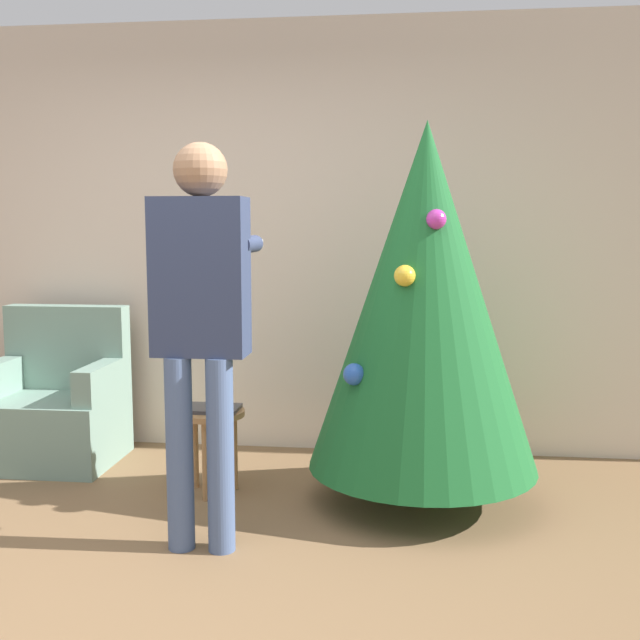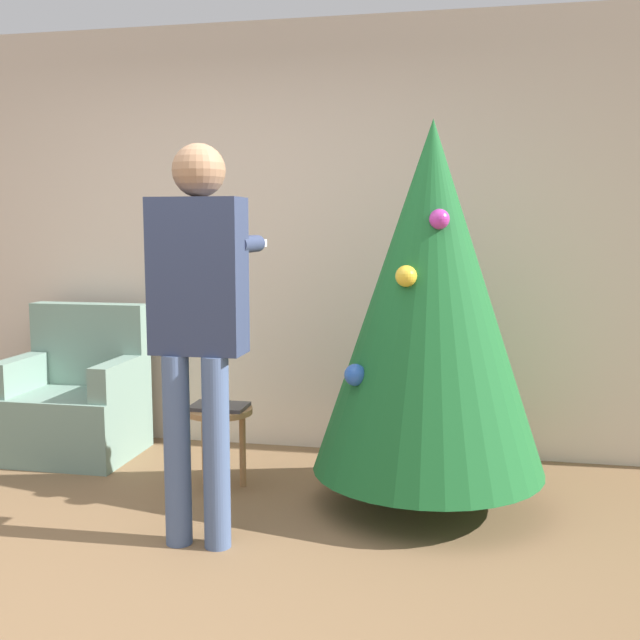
{
  "view_description": "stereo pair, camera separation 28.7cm",
  "coord_description": "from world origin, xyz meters",
  "px_view_note": "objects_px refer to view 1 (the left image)",
  "views": [
    {
      "loc": [
        1.05,
        -2.49,
        1.43
      ],
      "look_at": [
        0.65,
        0.97,
        1.0
      ],
      "focal_mm": 42.0,
      "sensor_mm": 36.0,
      "label": 1
    },
    {
      "loc": [
        1.34,
        -2.44,
        1.43
      ],
      "look_at": [
        0.65,
        0.97,
        1.0
      ],
      "focal_mm": 42.0,
      "sensor_mm": 36.0,
      "label": 2
    }
  ],
  "objects_px": {
    "christmas_tree": "(424,298)",
    "person_standing": "(201,307)",
    "armchair": "(55,408)",
    "side_stool": "(211,425)"
  },
  "relations": [
    {
      "from": "christmas_tree",
      "to": "person_standing",
      "type": "xyz_separation_m",
      "value": [
        -0.98,
        -0.64,
        0.01
      ]
    },
    {
      "from": "christmas_tree",
      "to": "person_standing",
      "type": "height_order",
      "value": "christmas_tree"
    },
    {
      "from": "christmas_tree",
      "to": "armchair",
      "type": "distance_m",
      "value": 2.39
    },
    {
      "from": "christmas_tree",
      "to": "armchair",
      "type": "bearing_deg",
      "value": 168.45
    },
    {
      "from": "christmas_tree",
      "to": "side_stool",
      "type": "bearing_deg",
      "value": 179.05
    },
    {
      "from": "armchair",
      "to": "person_standing",
      "type": "relative_size",
      "value": 0.52
    },
    {
      "from": "person_standing",
      "to": "armchair",
      "type": "bearing_deg",
      "value": 138.64
    },
    {
      "from": "side_stool",
      "to": "armchair",
      "type": "bearing_deg",
      "value": 158.36
    },
    {
      "from": "christmas_tree",
      "to": "person_standing",
      "type": "distance_m",
      "value": 1.17
    },
    {
      "from": "christmas_tree",
      "to": "armchair",
      "type": "height_order",
      "value": "christmas_tree"
    }
  ]
}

